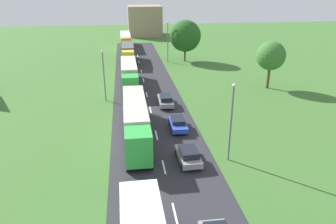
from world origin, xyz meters
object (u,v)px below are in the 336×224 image
truck_third (129,74)px  lamppost_fourth (168,40)px  lamppost_third (104,73)px  distant_building (145,21)px  truck_fourth (128,53)px  lamppost_second (231,119)px  truck_second (136,119)px  tree_birch (185,36)px  car_fourth (178,123)px  car_fifth (166,100)px  truck_fifth (126,40)px  car_third (188,155)px  tree_oak (271,56)px

truck_third → lamppost_fourth: (8.68, 16.52, 2.61)m
lamppost_third → distant_building: distant_building is taller
truck_fourth → lamppost_second: (8.66, -42.16, 2.13)m
truck_third → distant_building: (6.50, 56.38, 2.51)m
truck_second → lamppost_fourth: bearing=76.7°
truck_fourth → lamppost_third: bearing=-99.1°
truck_third → tree_birch: size_ratio=1.49×
truck_fourth → car_fourth: 35.12m
car_fifth → lamppost_third: (-8.35, 3.23, 3.33)m
truck_fourth → truck_fifth: bearing=90.9°
truck_fourth → car_fourth: (4.97, -34.74, -1.41)m
tree_birch → distant_building: distant_building is taller
lamppost_fourth → tree_birch: size_ratio=0.98×
truck_fourth → car_fourth: bearing=-81.9°
car_fifth → truck_fourth: bearing=99.7°
car_third → car_fifth: size_ratio=0.88×
tree_oak → truck_fifth: bearing=120.1°
lamppost_second → car_fourth: bearing=116.5°
lamppost_fourth → distant_building: size_ratio=0.78×
truck_third → car_fourth: size_ratio=3.27×
truck_fifth → distant_building: (6.60, 21.68, 2.59)m
truck_fifth → truck_third: bearing=-89.8°
truck_third → lamppost_fourth: 18.84m
truck_fifth → car_fourth: 52.72m
truck_fifth → tree_oak: 44.79m
lamppost_fourth → truck_fifth: bearing=115.8°
truck_fifth → lamppost_second: (8.93, -59.86, 2.23)m
truck_second → tree_oak: 26.94m
truck_third → tree_oak: size_ratio=1.73×
lamppost_fourth → car_fourth: bearing=-95.9°
car_third → truck_third: bearing=101.0°
truck_third → truck_fourth: 17.00m
car_fifth → lamppost_fourth: lamppost_fourth is taller
car_fifth → lamppost_second: size_ratio=0.59×
lamppost_second → lamppost_fourth: lamppost_fourth is taller
car_fourth → distant_building: (1.36, 74.12, 3.91)m
car_fifth → tree_birch: 28.27m
lamppost_fourth → tree_birch: (3.86, 0.47, 0.69)m
car_fifth → distant_building: bearing=88.5°
car_third → distant_building: bearing=88.9°
truck_fourth → car_fifth: bearing=-80.3°
truck_second → car_fourth: bearing=15.4°
truck_fifth → distant_building: bearing=73.1°
truck_second → truck_fourth: (-0.06, 36.10, -0.01)m
tree_birch → distant_building: 39.85m
truck_fifth → car_fifth: bearing=-83.8°
truck_second → tree_oak: tree_oak is taller
truck_third → car_fourth: truck_third is taller
car_fourth → tree_oak: bearing=38.8°
truck_third → car_fifth: bearing=-64.2°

